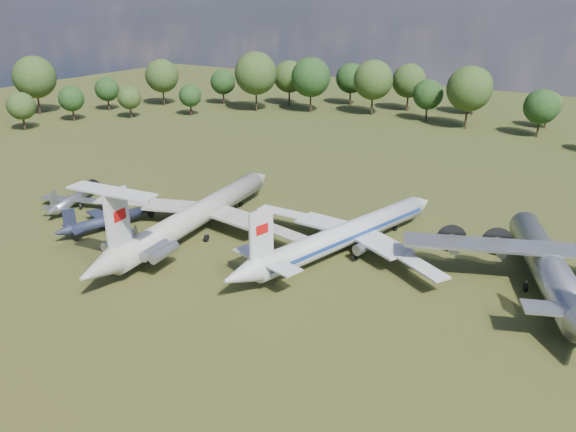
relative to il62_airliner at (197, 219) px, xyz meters
The scene contains 7 objects.
ground 4.24m from the il62_airliner, 32.34° to the left, with size 300.00×300.00×0.00m, color #233F15.
il62_airliner is the anchor object (origin of this frame).
tu104_jet 21.15m from the il62_airliner, 15.28° to the left, with size 30.99×41.31×4.13m, color silver, non-canonical shape.
an12_transport 45.01m from the il62_airliner, 11.82° to the left, with size 32.21×36.00×4.74m, color #919498, non-canonical shape.
small_prop_west 13.19m from the il62_airliner, 151.95° to the right, with size 11.56×15.77×2.31m, color #151B31, non-canonical shape.
small_prop_northwest 23.44m from the il62_airliner, behind, with size 10.94×14.92×2.19m, color #AAADB2, non-canonical shape.
person_on_il62 12.82m from the il62_airliner, 83.17° to the right, with size 0.57×0.38×1.57m, color olive.
Camera 1 is at (46.62, -56.34, 31.53)m, focal length 35.00 mm.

